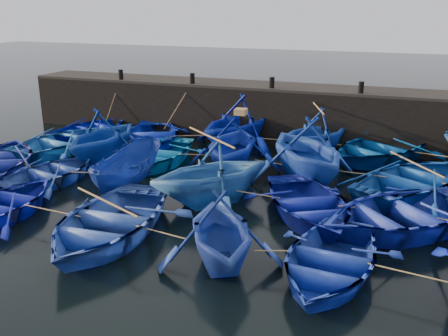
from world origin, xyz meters
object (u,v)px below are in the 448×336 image
(boat_13, at_px, (0,160))
(boat_0, at_px, (93,128))
(boat_8, at_px, (158,153))
(wooden_crate, at_px, (241,112))

(boat_13, bearing_deg, boat_0, -119.29)
(boat_8, xyz_separation_m, boat_13, (-5.32, -3.05, 0.06))
(boat_0, relative_size, wooden_crate, 10.15)
(boat_0, xyz_separation_m, boat_8, (5.12, -2.87, 0.01))
(boat_8, distance_m, wooden_crate, 3.97)
(wooden_crate, bearing_deg, boat_8, -174.96)
(boat_8, xyz_separation_m, wooden_crate, (3.45, 0.30, 1.93))
(boat_8, bearing_deg, boat_13, -152.35)
(boat_8, height_order, boat_13, boat_13)
(boat_0, relative_size, boat_8, 0.97)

